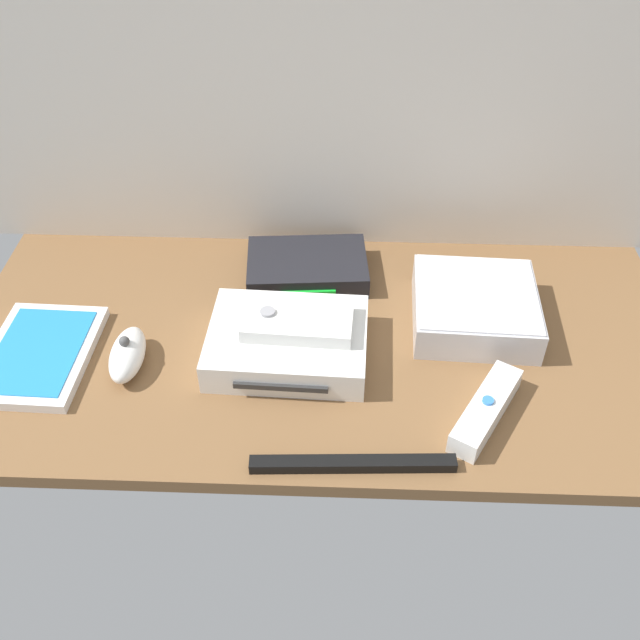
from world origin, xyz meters
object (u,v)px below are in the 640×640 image
game_case (39,354)px  remote_wand (486,410)px  mini_computer (475,307)px  remote_classic_pad (298,321)px  sensor_bar (353,464)px  game_console (288,342)px  network_router (307,267)px  remote_nunchuk (128,354)px

game_case → remote_wand: size_ratio=1.33×
mini_computer → remote_classic_pad: 25.59cm
sensor_bar → remote_classic_pad: bearing=108.4°
remote_wand → remote_classic_pad: size_ratio=0.98×
remote_wand → remote_classic_pad: 26.59cm
game_console → network_router: 17.41cm
game_case → network_router: 40.16cm
game_console → remote_classic_pad: (1.37, 0.89, 3.21)cm
game_case → remote_wand: 59.19cm
mini_computer → network_router: mini_computer is taller
game_case → remote_nunchuk: 12.54cm
remote_wand → remote_nunchuk: size_ratio=1.45×
mini_computer → remote_wand: mini_computer is taller
network_router → sensor_bar: network_router is taller
mini_computer → network_router: bearing=158.4°
network_router → remote_wand: 36.24cm
game_console → remote_wand: (25.15, -10.35, -0.69)cm
network_router → sensor_bar: bearing=-83.3°
network_router → sensor_bar: (7.11, -35.82, -1.00)cm
game_console → remote_classic_pad: 3.60cm
mini_computer → remote_nunchuk: (-46.86, -10.66, -0.60)cm
game_case → remote_classic_pad: size_ratio=1.31×
remote_wand → remote_classic_pad: bearing=-174.8°
remote_classic_pad → game_case: bearing=-172.0°
remote_wand → sensor_bar: bearing=-122.9°
game_console → game_case: size_ratio=1.11×
mini_computer → sensor_bar: 31.37cm
game_console → mini_computer: bearing=18.9°
game_console → remote_nunchuk: (-21.00, -2.88, -0.16)cm
remote_classic_pad → remote_nunchuk: bearing=-167.2°
game_console → network_router: game_console is taller
remote_classic_pad → mini_computer: bearing=18.9°
game_console → network_router: (1.74, 17.31, -0.50)cm
mini_computer → remote_wand: size_ratio=1.22×
game_case → mini_computer: bearing=11.2°
remote_wand → remote_classic_pad: (-23.78, 11.24, 3.90)cm
game_console → mini_computer: (25.86, 7.78, 0.44)cm
remote_nunchuk → game_console: bearing=6.7°
network_router → remote_nunchuk: 30.41cm
game_case → remote_nunchuk: (12.45, -0.85, 1.28)cm
mini_computer → remote_nunchuk: size_ratio=1.76×
network_router → mini_computer: bearing=-26.1°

